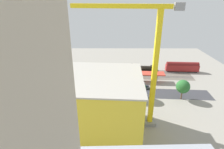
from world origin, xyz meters
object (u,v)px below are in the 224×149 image
(traffic_light, at_px, (57,89))
(parked_car_1, at_px, (130,86))
(passenger_coach, at_px, (182,67))
(parked_car_4, at_px, (80,87))
(box_truck_2, at_px, (51,97))
(parked_car_2, at_px, (114,87))
(tower_crane, at_px, (146,58))
(street_tree_2, at_px, (138,88))
(parked_car_3, at_px, (96,87))
(street_tree_1, at_px, (130,89))
(box_truck_0, at_px, (111,101))
(street_tree_3, at_px, (59,86))
(parked_car_0, at_px, (145,87))
(street_tree_0, at_px, (183,87))
(parked_car_5, at_px, (65,87))
(construction_building, at_px, (71,106))
(box_truck_1, at_px, (73,98))
(platform_canopy_near, at_px, (97,72))
(locomotive, at_px, (144,69))

(traffic_light, bearing_deg, parked_car_1, -164.19)
(passenger_coach, xyz_separation_m, traffic_light, (62.45, 28.99, 1.12))
(parked_car_4, distance_m, box_truck_2, 14.54)
(parked_car_2, height_order, tower_crane, tower_crane)
(passenger_coach, distance_m, street_tree_2, 41.37)
(parked_car_3, bearing_deg, street_tree_1, 147.73)
(passenger_coach, distance_m, box_truck_0, 52.75)
(parked_car_4, relative_size, street_tree_3, 0.50)
(parked_car_0, height_order, parked_car_1, parked_car_0)
(parked_car_2, distance_m, parked_car_3, 8.16)
(parked_car_1, relative_size, tower_crane, 0.13)
(street_tree_3, distance_m, traffic_light, 1.51)
(street_tree_0, height_order, street_tree_1, street_tree_0)
(tower_crane, xyz_separation_m, street_tree_2, (-0.91, -16.07, -18.17))
(parked_car_2, distance_m, street_tree_0, 30.00)
(parked_car_4, bearing_deg, parked_car_5, -1.45)
(parked_car_0, xyz_separation_m, parked_car_5, (37.21, 0.23, -0.05))
(box_truck_2, xyz_separation_m, street_tree_0, (-53.90, -1.54, 4.07))
(passenger_coach, relative_size, parked_car_5, 3.99)
(parked_car_3, bearing_deg, street_tree_2, 153.90)
(passenger_coach, bearing_deg, box_truck_2, 26.02)
(parked_car_1, distance_m, construction_building, 36.90)
(tower_crane, xyz_separation_m, box_truck_2, (34.95, -14.17, -21.28))
(parked_car_0, relative_size, street_tree_1, 0.55)
(parked_car_3, distance_m, box_truck_1, 14.52)
(platform_canopy_near, xyz_separation_m, traffic_light, (15.32, 17.73, -0.09))
(parked_car_0, relative_size, box_truck_0, 0.41)
(platform_canopy_near, xyz_separation_m, passenger_coach, (-47.13, -11.26, -1.22))
(street_tree_2, bearing_deg, parked_car_1, -74.65)
(parked_car_5, bearing_deg, tower_crane, 142.15)
(locomotive, relative_size, parked_car_3, 3.78)
(street_tree_1, height_order, street_tree_3, street_tree_3)
(box_truck_0, bearing_deg, parked_car_5, -31.93)
(passenger_coach, distance_m, parked_car_1, 37.39)
(parked_car_0, distance_m, box_truck_0, 20.79)
(passenger_coach, relative_size, street_tree_0, 2.15)
(street_tree_3, bearing_deg, parked_car_0, -167.31)
(platform_canopy_near, xyz_separation_m, street_tree_1, (-15.03, 18.88, 0.52))
(locomotive, bearing_deg, parked_car_4, 32.79)
(parked_car_2, xyz_separation_m, box_truck_2, (25.82, 10.80, 0.98))
(platform_canopy_near, bearing_deg, parked_car_4, 53.63)
(street_tree_1, relative_size, street_tree_2, 0.93)
(parked_car_5, distance_m, tower_crane, 45.97)
(box_truck_2, bearing_deg, parked_car_1, -161.14)
(street_tree_2, relative_size, traffic_light, 1.27)
(parked_car_1, xyz_separation_m, box_truck_1, (24.02, 12.34, 0.84))
(locomotive, height_order, parked_car_2, locomotive)
(parked_car_0, xyz_separation_m, parked_car_3, (22.73, -0.07, 0.01))
(locomotive, bearing_deg, parked_car_5, 27.78)
(street_tree_2, bearing_deg, parked_car_3, -26.10)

